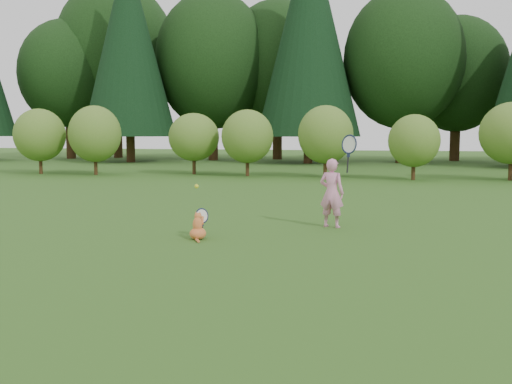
% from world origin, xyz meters
% --- Properties ---
extents(ground, '(100.00, 100.00, 0.00)m').
position_xyz_m(ground, '(0.00, 0.00, 0.00)').
color(ground, '#255217').
rests_on(ground, ground).
extents(shrub_row, '(28.00, 3.00, 2.80)m').
position_xyz_m(shrub_row, '(0.00, 13.00, 1.40)').
color(shrub_row, '#537B26').
rests_on(shrub_row, ground).
extents(woodland_backdrop, '(48.00, 10.00, 15.00)m').
position_xyz_m(woodland_backdrop, '(0.00, 23.00, 7.50)').
color(woodland_backdrop, black).
rests_on(woodland_backdrop, ground).
extents(child, '(0.71, 0.45, 1.82)m').
position_xyz_m(child, '(1.32, 1.83, 0.64)').
color(child, pink).
rests_on(child, ground).
extents(cat, '(0.32, 0.61, 0.59)m').
position_xyz_m(cat, '(-0.58, 0.18, 0.22)').
color(cat, '#DA5A29').
rests_on(cat, ground).
extents(tennis_ball, '(0.08, 0.08, 0.08)m').
position_xyz_m(tennis_ball, '(-1.06, 1.44, 0.71)').
color(tennis_ball, '#CBD218').
rests_on(tennis_ball, ground).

